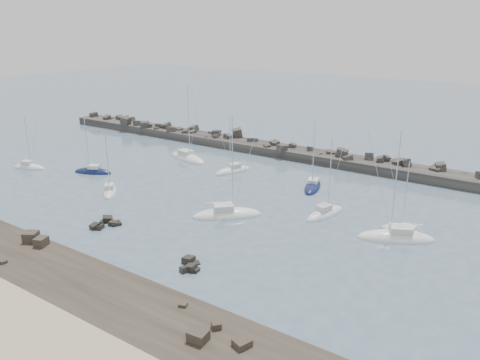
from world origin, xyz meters
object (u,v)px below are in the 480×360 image
sailboat_2 (187,159)px  sailboat_8 (325,214)px  sailboat_0 (29,168)px  sailboat_7 (405,234)px  sailboat_1 (93,172)px  sailboat_9 (396,238)px  sailboat_5 (227,215)px  sailboat_6 (313,187)px  sailboat_3 (110,192)px  sailboat_4 (233,171)px

sailboat_2 → sailboat_8: bearing=-17.9°
sailboat_0 → sailboat_7: 70.23m
sailboat_1 → sailboat_9: (56.23, 3.13, 0.01)m
sailboat_8 → sailboat_9: bearing=-12.2°
sailboat_2 → sailboat_9: size_ratio=1.07×
sailboat_0 → sailboat_5: bearing=2.7°
sailboat_2 → sailboat_9: sailboat_2 is taller
sailboat_2 → sailboat_7: size_ratio=1.54×
sailboat_7 → sailboat_6: bearing=151.2°
sailboat_2 → sailboat_0: bearing=-133.9°
sailboat_1 → sailboat_5: bearing=-5.0°
sailboat_1 → sailboat_8: size_ratio=0.95×
sailboat_1 → sailboat_5: 33.47m
sailboat_0 → sailboat_3: size_ratio=0.98×
sailboat_1 → sailboat_6: size_ratio=0.92×
sailboat_3 → sailboat_7: 46.93m
sailboat_8 → sailboat_9: 11.40m
sailboat_6 → sailboat_8: bearing=-55.7°
sailboat_5 → sailboat_8: 14.48m
sailboat_7 → sailboat_8: bearing=178.9°
sailboat_2 → sailboat_6: size_ratio=1.32×
sailboat_9 → sailboat_7: bearing=74.8°
sailboat_4 → sailboat_7: 36.55m
sailboat_0 → sailboat_3: (23.83, -0.58, 0.00)m
sailboat_5 → sailboat_7: sailboat_5 is taller
sailboat_7 → sailboat_4: bearing=164.0°
sailboat_7 → sailboat_8: sailboat_8 is taller
sailboat_7 → sailboat_0: bearing=-171.5°
sailboat_4 → sailboat_5: (11.65, -18.33, 0.01)m
sailboat_7 → sailboat_9: sailboat_9 is taller
sailboat_0 → sailboat_4: sailboat_4 is taller
sailboat_5 → sailboat_9: (22.88, 6.07, 0.00)m
sailboat_5 → sailboat_9: sailboat_5 is taller
sailboat_4 → sailboat_5: size_ratio=0.76×
sailboat_4 → sailboat_6: (16.63, 0.08, -0.01)m
sailboat_1 → sailboat_4: (21.69, 15.39, -0.00)m
sailboat_0 → sailboat_4: size_ratio=0.91×
sailboat_4 → sailboat_9: sailboat_9 is taller
sailboat_9 → sailboat_5: bearing=-165.1°
sailboat_3 → sailboat_9: bearing=11.0°
sailboat_9 → sailboat_4: bearing=160.5°
sailboat_9 → sailboat_2: bearing=163.4°
sailboat_1 → sailboat_4: size_ratio=0.97×
sailboat_2 → sailboat_8: size_ratio=1.35×
sailboat_0 → sailboat_8: size_ratio=0.89×
sailboat_0 → sailboat_9: size_ratio=0.70×
sailboat_4 → sailboat_9: bearing=-19.5°
sailboat_8 → sailboat_2: bearing=162.1°
sailboat_0 → sailboat_8: 58.69m
sailboat_2 → sailboat_5: size_ratio=1.06×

